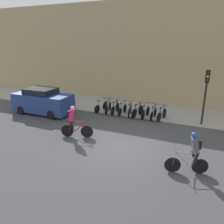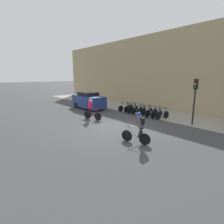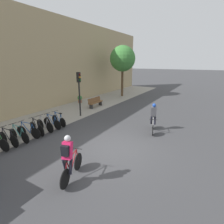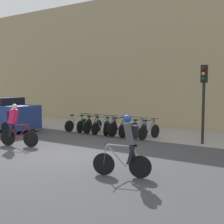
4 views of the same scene
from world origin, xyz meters
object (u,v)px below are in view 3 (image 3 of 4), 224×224
Objects in this scene: parked_bike_4 at (28,131)px; bench at (95,102)px; parked_bike_3 at (19,135)px; parked_bike_2 at (8,138)px; potted_plant at (80,99)px; traffic_light_pole at (79,86)px; parked_bike_5 at (37,128)px; parked_bike_7 at (52,123)px; cyclist_pink at (69,158)px; parked_bike_8 at (59,120)px; parked_bike_6 at (45,125)px; cyclist_grey at (153,116)px.

bench is (7.65, 0.87, 0.08)m from parked_bike_4.
parked_bike_3 is 8.26m from bench.
parked_bike_2 is at bearing 179.86° from parked_bike_3.
potted_plant is (9.37, 3.28, 0.04)m from parked_bike_2.
traffic_light_pole reaches higher than potted_plant.
parked_bike_5 is 0.48× the size of traffic_light_pole.
potted_plant is (6.55, 3.29, 0.05)m from parked_bike_7.
parked_bike_8 is at bearing 50.57° from cyclist_pink.
parked_bike_3 is at bearing -179.94° from parked_bike_6.
parked_bike_5 is (0.56, 0.00, 0.01)m from parked_bike_4.
cyclist_pink is 1.13× the size of parked_bike_8.
cyclist_pink is 12.67m from potted_plant.
cyclist_pink is 2.29× the size of potted_plant.
parked_bike_7 is 0.47× the size of traffic_light_pole.
parked_bike_8 is at bearing 112.02° from cyclist_grey.
cyclist_pink is 5.75m from parked_bike_7.
parked_bike_3 is at bearing -177.54° from traffic_light_pole.
parked_bike_3 is at bearing -179.92° from parked_bike_5.
parked_bike_2 is 0.99× the size of parked_bike_5.
parked_bike_4 is (1.13, -0.00, -0.00)m from parked_bike_2.
parked_bike_6 is at bearing 120.98° from cyclist_grey.
parked_bike_4 reaches higher than potted_plant.
parked_bike_4 is (-4.57, 5.74, -0.55)m from cyclist_grey.
parked_bike_2 is at bearing -174.36° from bench.
cyclist_pink is 1.08× the size of parked_bike_2.
parked_bike_5 is at bearing 0.08° from parked_bike_3.
traffic_light_pole is 5.04m from potted_plant.
parked_bike_5 is (1.12, 0.00, 0.01)m from parked_bike_3.
parked_bike_2 reaches higher than bench.
bench reaches higher than potted_plant.
parked_bike_3 is 0.90× the size of bench.
bench is at bearing 6.46° from parked_bike_4.
potted_plant is (5.99, 3.28, 0.05)m from parked_bike_8.
cyclist_grey is 1.09× the size of parked_bike_7.
parked_bike_8 is at bearing 0.02° from parked_bike_4.
traffic_light_pole is (0.16, 5.96, 1.43)m from cyclist_grey.
cyclist_grey is 1.07× the size of parked_bike_4.
traffic_light_pole is at bearing 3.10° from parked_bike_5.
parked_bike_4 is 7.70m from bench.
cyclist_grey is 0.94× the size of bench.
cyclist_grey is 0.52× the size of traffic_light_pole.
parked_bike_2 is at bearing -179.99° from parked_bike_8.
traffic_light_pole reaches higher than parked_bike_6.
parked_bike_5 is 1.02× the size of parked_bike_7.
parked_bike_8 is (2.25, 0.00, -0.00)m from parked_bike_4.
parked_bike_7 is 2.08× the size of potted_plant.
cyclist_pink is 6.26m from cyclist_grey.
parked_bike_7 is at bearing -0.01° from parked_bike_2.
parked_bike_3 is 1.03× the size of parked_bike_4.
parked_bike_8 is at bearing 0.01° from parked_bike_5.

